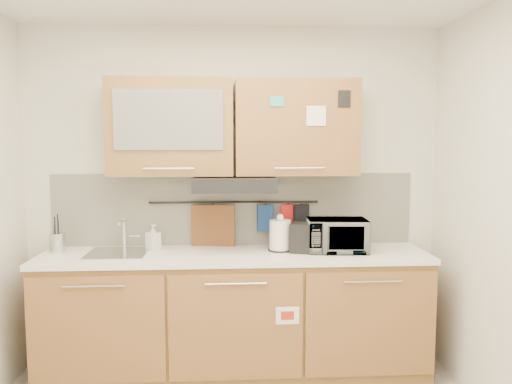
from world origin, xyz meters
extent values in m
plane|color=silver|center=(0.00, 1.50, 1.30)|extent=(3.20, 0.00, 3.20)
cube|color=olive|center=(0.00, 1.20, 0.44)|extent=(2.80, 0.60, 0.88)
cube|color=black|center=(0.00, 1.20, 0.05)|extent=(2.80, 0.54, 0.10)
cube|color=olive|center=(-0.93, 0.89, 0.47)|extent=(0.91, 0.02, 0.74)
cylinder|color=silver|center=(-0.93, 0.86, 0.78)|extent=(0.41, 0.01, 0.01)
cube|color=olive|center=(0.00, 0.89, 0.47)|extent=(0.91, 0.02, 0.74)
cylinder|color=silver|center=(0.00, 0.86, 0.78)|extent=(0.41, 0.01, 0.01)
cube|color=olive|center=(0.93, 0.89, 0.47)|extent=(0.91, 0.02, 0.74)
cylinder|color=silver|center=(0.93, 0.86, 0.78)|extent=(0.41, 0.01, 0.01)
cube|color=white|center=(0.00, 1.19, 0.90)|extent=(2.82, 0.62, 0.04)
cube|color=silver|center=(0.00, 1.49, 1.20)|extent=(2.80, 0.02, 0.56)
cube|color=olive|center=(-0.46, 1.32, 1.83)|extent=(0.90, 0.35, 0.70)
cube|color=silver|center=(-0.46, 1.14, 1.88)|extent=(0.76, 0.02, 0.42)
cube|color=olive|center=(0.46, 1.32, 1.83)|extent=(0.90, 0.35, 0.70)
cube|color=white|center=(0.58, 1.14, 1.91)|extent=(0.14, 0.00, 0.14)
cube|color=black|center=(0.00, 1.25, 1.42)|extent=(0.60, 0.46, 0.10)
cube|color=silver|center=(-0.85, 1.20, 0.92)|extent=(0.42, 0.40, 0.03)
cylinder|color=silver|center=(-0.83, 1.36, 1.04)|extent=(0.03, 0.03, 0.24)
cylinder|color=silver|center=(-0.83, 1.28, 1.14)|extent=(0.02, 0.18, 0.02)
cylinder|color=black|center=(0.00, 1.45, 1.26)|extent=(1.30, 0.02, 0.02)
cylinder|color=silver|center=(-1.30, 1.29, 0.99)|extent=(0.14, 0.14, 0.14)
cylinder|color=black|center=(-1.32, 1.30, 1.05)|extent=(0.01, 0.01, 0.26)
cylinder|color=black|center=(-1.29, 1.28, 1.04)|extent=(0.01, 0.01, 0.23)
cylinder|color=black|center=(-1.30, 1.31, 1.06)|extent=(0.01, 0.01, 0.28)
cylinder|color=black|center=(-1.31, 1.27, 1.02)|extent=(0.01, 0.01, 0.20)
cylinder|color=white|center=(0.34, 1.23, 1.03)|extent=(0.18, 0.18, 0.23)
sphere|color=white|center=(0.34, 1.23, 1.17)|extent=(0.05, 0.05, 0.05)
cube|color=white|center=(0.43, 1.25, 1.05)|extent=(0.03, 0.03, 0.15)
cylinder|color=black|center=(0.34, 1.23, 0.93)|extent=(0.18, 0.18, 0.01)
cube|color=black|center=(0.55, 1.17, 1.03)|extent=(0.32, 0.24, 0.21)
cube|color=black|center=(0.50, 1.18, 1.13)|extent=(0.11, 0.14, 0.01)
cube|color=black|center=(0.60, 1.15, 1.13)|extent=(0.11, 0.14, 0.01)
imported|color=#999999|center=(0.75, 1.19, 1.04)|extent=(0.45, 0.32, 0.24)
imported|color=#999999|center=(-0.61, 1.35, 1.02)|extent=(0.12, 0.12, 0.19)
cube|color=brown|center=(-0.17, 1.44, 1.03)|extent=(0.34, 0.08, 0.42)
cube|color=navy|center=(0.24, 1.44, 1.14)|extent=(0.13, 0.05, 0.21)
cube|color=black|center=(0.52, 1.44, 1.14)|extent=(0.13, 0.08, 0.20)
cube|color=red|center=(0.42, 1.44, 1.16)|extent=(0.13, 0.06, 0.16)
camera|label=1|loc=(-0.06, -2.39, 1.72)|focal=35.00mm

